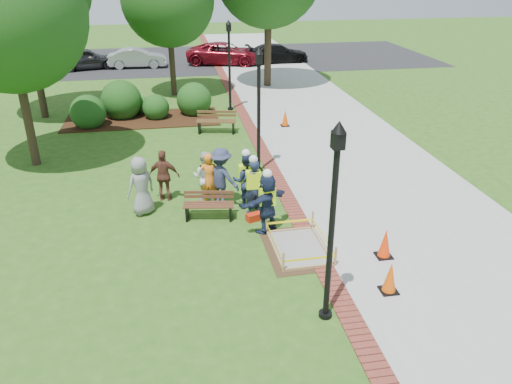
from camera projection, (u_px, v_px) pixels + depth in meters
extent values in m
plane|color=#285116|center=(245.00, 247.00, 12.96)|extent=(100.00, 100.00, 0.00)
cube|color=#9E9E99|center=(321.00, 123.00, 22.64)|extent=(6.00, 60.00, 0.02)
cube|color=maroon|center=(250.00, 127.00, 22.14)|extent=(0.50, 60.00, 0.03)
cube|color=#381E0F|center=(142.00, 119.00, 23.19)|extent=(7.00, 3.00, 0.05)
cube|color=black|center=(190.00, 59.00, 37.03)|extent=(36.00, 12.00, 0.01)
cube|color=#47331E|center=(299.00, 249.00, 12.89)|extent=(1.75, 2.34, 0.01)
cube|color=gray|center=(299.00, 248.00, 12.89)|extent=(1.24, 1.83, 0.04)
cube|color=tan|center=(299.00, 248.00, 12.88)|extent=(1.36, 1.95, 0.08)
cube|color=tan|center=(299.00, 240.00, 12.78)|extent=(1.39, 1.98, 0.55)
cube|color=yellow|center=(299.00, 239.00, 12.77)|extent=(1.34, 1.93, 0.06)
cube|color=brown|center=(209.00, 205.00, 14.22)|extent=(1.48, 0.64, 0.04)
cube|color=brown|center=(209.00, 194.00, 14.34)|extent=(1.42, 0.27, 0.23)
cube|color=black|center=(209.00, 212.00, 14.32)|extent=(1.36, 0.68, 0.42)
cube|color=brown|center=(216.00, 121.00, 21.26)|extent=(1.74, 0.81, 0.04)
cube|color=brown|center=(217.00, 113.00, 21.40)|extent=(1.65, 0.37, 0.27)
cube|color=black|center=(216.00, 127.00, 21.38)|extent=(1.60, 0.84, 0.49)
cube|color=black|center=(388.00, 291.00, 11.23)|extent=(0.39, 0.39, 0.05)
cone|color=#E55107|center=(390.00, 277.00, 11.06)|extent=(0.31, 0.31, 0.72)
cube|color=black|center=(383.00, 256.00, 12.54)|extent=(0.40, 0.40, 0.05)
cone|color=#F73607|center=(385.00, 242.00, 12.37)|extent=(0.32, 0.32, 0.74)
cube|color=black|center=(285.00, 126.00, 22.29)|extent=(0.38, 0.38, 0.05)
cone|color=#E44C07|center=(285.00, 118.00, 22.13)|extent=(0.30, 0.30, 0.70)
cube|color=red|center=(254.00, 217.00, 14.25)|extent=(0.49, 0.36, 0.22)
cylinder|color=black|center=(331.00, 238.00, 9.67)|extent=(0.12, 0.12, 3.80)
cube|color=black|center=(338.00, 140.00, 8.82)|extent=(0.22, 0.22, 0.32)
cone|color=black|center=(339.00, 127.00, 8.71)|extent=(0.28, 0.28, 0.22)
cylinder|color=black|center=(325.00, 314.00, 10.45)|extent=(0.28, 0.28, 0.10)
cylinder|color=black|center=(259.00, 119.00, 16.80)|extent=(0.12, 0.12, 3.80)
cube|color=black|center=(259.00, 59.00, 15.95)|extent=(0.22, 0.22, 0.32)
cone|color=black|center=(259.00, 51.00, 15.84)|extent=(0.28, 0.28, 0.22)
cylinder|color=black|center=(259.00, 170.00, 17.59)|extent=(0.28, 0.28, 0.10)
cylinder|color=black|center=(230.00, 71.00, 23.93)|extent=(0.12, 0.12, 3.80)
cube|color=black|center=(229.00, 28.00, 23.08)|extent=(0.22, 0.22, 0.32)
cone|color=black|center=(228.00, 22.00, 22.98)|extent=(0.28, 0.28, 0.22)
cylinder|color=black|center=(230.00, 109.00, 24.72)|extent=(0.28, 0.28, 0.10)
cylinder|color=#3D2D1E|center=(25.00, 107.00, 17.28)|extent=(0.31, 0.31, 4.30)
sphere|color=#1C4213|center=(6.00, 13.00, 15.98)|extent=(5.12, 5.12, 5.12)
cylinder|color=#3D2D1E|center=(172.00, 57.00, 26.57)|extent=(0.31, 0.31, 4.05)
cylinder|color=#3D2D1E|center=(268.00, 41.00, 28.30)|extent=(0.41, 0.41, 5.05)
cylinder|color=#3D2D1E|center=(36.00, 64.00, 22.56)|extent=(0.33, 0.33, 4.91)
sphere|color=#1C4213|center=(90.00, 127.00, 22.21)|extent=(1.55, 1.55, 1.55)
sphere|color=#1C4213|center=(123.00, 117.00, 23.54)|extent=(1.89, 1.89, 1.89)
sphere|color=#1C4213|center=(157.00, 119.00, 23.37)|extent=(1.23, 1.23, 1.23)
sphere|color=#1C4213|center=(195.00, 114.00, 24.02)|extent=(1.65, 1.65, 1.65)
sphere|color=#1C4213|center=(144.00, 113.00, 24.13)|extent=(0.88, 0.88, 0.88)
imported|color=gray|center=(141.00, 186.00, 14.34)|extent=(0.67, 0.61, 1.75)
imported|color=orange|center=(209.00, 179.00, 14.88)|extent=(0.62, 0.50, 1.66)
imported|color=silver|center=(205.00, 177.00, 15.10)|extent=(0.61, 0.51, 1.62)
imported|color=brown|center=(164.00, 176.00, 15.18)|extent=(0.58, 0.44, 1.62)
imported|color=#2E3350|center=(221.00, 177.00, 14.83)|extent=(0.68, 0.66, 1.81)
imported|color=#182140|center=(267.00, 203.00, 13.41)|extent=(0.64, 0.58, 1.68)
cube|color=#BFF214|center=(267.00, 195.00, 13.31)|extent=(0.42, 0.26, 0.52)
sphere|color=white|center=(267.00, 174.00, 13.04)|extent=(0.25, 0.25, 0.25)
imported|color=#1C2048|center=(253.00, 187.00, 14.38)|extent=(0.59, 0.44, 1.67)
cube|color=#BFF214|center=(253.00, 180.00, 14.28)|extent=(0.42, 0.26, 0.52)
sphere|color=white|center=(253.00, 159.00, 14.01)|extent=(0.25, 0.25, 0.25)
imported|color=#181A3F|center=(246.00, 181.00, 14.76)|extent=(0.58, 0.42, 1.69)
cube|color=#BFF214|center=(246.00, 173.00, 14.66)|extent=(0.42, 0.26, 0.52)
sphere|color=white|center=(246.00, 153.00, 14.39)|extent=(0.25, 0.25, 0.25)
imported|color=#252427|center=(87.00, 69.00, 33.71)|extent=(3.12, 5.05, 1.53)
imported|color=#A1A1A6|center=(138.00, 68.00, 34.24)|extent=(1.98, 4.33, 1.40)
imported|color=maroon|center=(225.00, 64.00, 35.38)|extent=(3.31, 5.32, 1.61)
imported|color=black|center=(277.00, 62.00, 35.96)|extent=(2.10, 4.41, 1.41)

